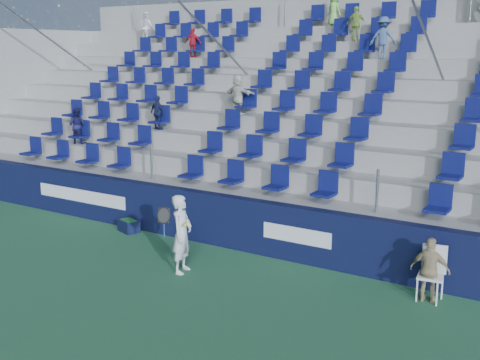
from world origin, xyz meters
name	(u,v)px	position (x,y,z in m)	size (l,w,h in m)	color
ground	(150,295)	(0.00, 0.00, 0.00)	(70.00, 70.00, 0.00)	#2B6640
sponsor_wall	(241,224)	(0.00, 3.15, 0.60)	(24.00, 0.32, 1.20)	#0E1336
grandstand	(335,131)	(0.00, 8.24, 2.13)	(24.00, 8.17, 6.63)	#999994
tennis_player	(182,234)	(-0.23, 1.28, 0.81)	(0.69, 0.67, 1.62)	silver
line_judge_chair	(432,269)	(4.44, 2.65, 0.57)	(0.51, 0.52, 1.01)	white
line_judge	(430,270)	(4.44, 2.50, 0.60)	(0.70, 0.29, 1.20)	tan
ball_bin	(129,225)	(-3.07, 2.75, 0.17)	(0.63, 0.51, 0.31)	#0E1333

